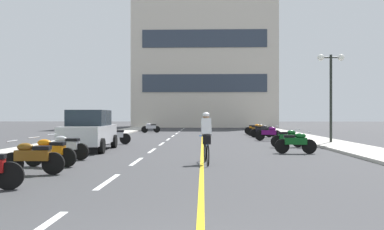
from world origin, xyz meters
The scene contains 31 objects.
ground_plane centered at (0.00, 21.00, 0.00)m, with size 140.00×140.00×0.00m, color #38383A.
curb_left centered at (-7.20, 24.00, 0.06)m, with size 2.40×72.00×0.12m, color #B7B2A8.
curb_right centered at (7.20, 24.00, 0.06)m, with size 2.40×72.00×0.12m, color #B7B2A8.
lane_dash_1 centered at (-2.00, 6.00, 0.00)m, with size 0.14×2.20×0.01m, color silver.
lane_dash_2 centered at (-2.00, 10.00, 0.00)m, with size 0.14×2.20×0.01m, color silver.
lane_dash_3 centered at (-2.00, 14.00, 0.00)m, with size 0.14×2.20×0.01m, color silver.
lane_dash_4 centered at (-2.00, 18.00, 0.00)m, with size 0.14×2.20×0.01m, color silver.
lane_dash_5 centered at (-2.00, 22.00, 0.00)m, with size 0.14×2.20×0.01m, color silver.
lane_dash_6 centered at (-2.00, 26.00, 0.00)m, with size 0.14×2.20×0.01m, color silver.
lane_dash_7 centered at (-2.00, 30.00, 0.00)m, with size 0.14×2.20×0.01m, color silver.
lane_dash_8 centered at (-2.00, 34.00, 0.00)m, with size 0.14×2.20×0.01m, color silver.
lane_dash_9 centered at (-2.00, 38.00, 0.00)m, with size 0.14×2.20×0.01m, color silver.
lane_dash_10 centered at (-2.00, 42.00, 0.00)m, with size 0.14×2.20×0.01m, color silver.
lane_dash_11 centered at (-2.00, 46.00, 0.00)m, with size 0.14×2.20×0.01m, color silver.
centre_line_yellow centered at (0.25, 24.00, 0.00)m, with size 0.12×66.00×0.01m, color gold.
office_building centered at (0.46, 48.97, 9.31)m, with size 18.58×8.07×18.62m.
street_lamp_mid centered at (7.26, 18.02, 3.66)m, with size 1.46×0.36×4.80m.
parked_car_near centered at (-4.83, 14.00, 0.92)m, with size 2.07×4.27×1.82m.
motorcycle_2 centered at (-4.29, 6.99, 0.47)m, with size 1.70×0.60×0.92m.
motorcycle_3 centered at (-4.44, 8.55, 0.47)m, with size 1.70×0.60×0.92m.
motorcycle_4 centered at (-4.60, 10.40, 0.47)m, with size 1.70×0.60×0.92m.
motorcycle_5 centered at (4.12, 12.84, 0.47)m, with size 1.70×0.60×0.92m.
motorcycle_6 centered at (4.45, 15.88, 0.47)m, with size 1.69×0.61×0.92m.
motorcycle_7 centered at (-4.53, 17.71, 0.47)m, with size 1.70×0.60×0.92m.
motorcycle_8 centered at (4.38, 20.79, 0.47)m, with size 1.68×0.64×0.92m.
motorcycle_9 centered at (4.65, 22.69, 0.47)m, with size 1.63×0.81×0.92m.
motorcycle_10 centered at (4.49, 24.48, 0.47)m, with size 1.70×0.60×0.92m.
motorcycle_11 centered at (4.52, 26.62, 0.47)m, with size 1.70×0.60×0.92m.
motorcycle_12 centered at (4.55, 28.48, 0.47)m, with size 1.70×0.60×0.92m.
motorcycle_13 centered at (-4.44, 31.35, 0.47)m, with size 1.67×0.71×0.92m.
cyclist_rider centered at (0.40, 9.50, 0.89)m, with size 0.42×1.77×1.71m.
Camera 1 is at (0.29, -3.18, 1.60)m, focal length 36.05 mm.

